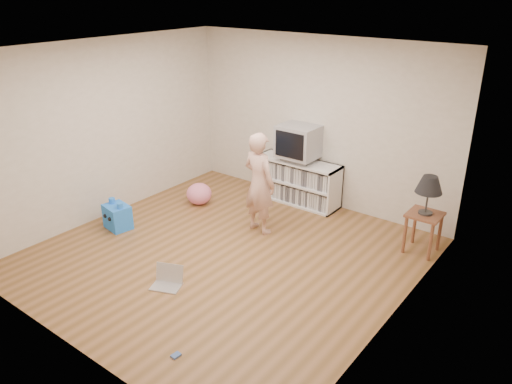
{
  "coord_description": "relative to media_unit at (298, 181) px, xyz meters",
  "views": [
    {
      "loc": [
        3.76,
        -4.28,
        3.31
      ],
      "look_at": [
        0.2,
        0.4,
        0.81
      ],
      "focal_mm": 35.0,
      "sensor_mm": 36.0,
      "label": 1
    }
  ],
  "objects": [
    {
      "name": "media_unit",
      "position": [
        0.0,
        0.0,
        0.0
      ],
      "size": [
        1.4,
        0.45,
        0.7
      ],
      "color": "white",
      "rests_on": "ground"
    },
    {
      "name": "laptop",
      "position": [
        0.1,
        -2.97,
        -0.29
      ],
      "size": [
        0.42,
        0.38,
        0.23
      ],
      "rotation": [
        0.0,
        0.0,
        0.39
      ],
      "color": "silver",
      "rests_on": "ground"
    },
    {
      "name": "dvd_deck",
      "position": [
        -0.0,
        -0.02,
        0.39
      ],
      "size": [
        0.45,
        0.35,
        0.07
      ],
      "primitive_type": "cube",
      "color": "gray",
      "rests_on": "media_unit"
    },
    {
      "name": "side_table",
      "position": [
        2.18,
        -0.39,
        0.07
      ],
      "size": [
        0.42,
        0.42,
        0.55
      ],
      "color": "brown",
      "rests_on": "ground"
    },
    {
      "name": "ground",
      "position": [
        0.19,
        -2.04,
        -0.35
      ],
      "size": [
        4.5,
        4.5,
        0.0
      ],
      "primitive_type": "plane",
      "color": "brown",
      "rests_on": "ground"
    },
    {
      "name": "plush_pink",
      "position": [
        -1.2,
        -1.04,
        -0.18
      ],
      "size": [
        0.43,
        0.43,
        0.34
      ],
      "primitive_type": "ellipsoid",
      "rotation": [
        0.0,
        0.0,
        0.09
      ],
      "color": "pink",
      "rests_on": "ground"
    },
    {
      "name": "playing_cards",
      "position": [
        1.06,
        -3.77,
        -0.34
      ],
      "size": [
        0.07,
        0.1,
        0.02
      ],
      "primitive_type": "cube",
      "rotation": [
        0.0,
        0.0,
        -0.09
      ],
      "color": "#4162AE",
      "rests_on": "ground"
    },
    {
      "name": "person",
      "position": [
        0.12,
        -1.2,
        0.38
      ],
      "size": [
        0.57,
        0.42,
        1.46
      ],
      "primitive_type": "imported",
      "rotation": [
        0.0,
        0.0,
        3.0
      ],
      "color": "#DAA895",
      "rests_on": "ground"
    },
    {
      "name": "ceiling",
      "position": [
        0.19,
        -2.04,
        2.25
      ],
      "size": [
        4.5,
        4.5,
        0.01
      ],
      "primitive_type": "cube",
      "color": "white",
      "rests_on": "walls"
    },
    {
      "name": "plush_blue",
      "position": [
        -1.55,
        -2.38,
        -0.17
      ],
      "size": [
        0.42,
        0.37,
        0.43
      ],
      "rotation": [
        0.0,
        0.0,
        -0.18
      ],
      "color": "#1E76FF",
      "rests_on": "ground"
    },
    {
      "name": "crt_tv",
      "position": [
        -0.0,
        -0.02,
        0.67
      ],
      "size": [
        0.6,
        0.53,
        0.5
      ],
      "color": "#9C9CA0",
      "rests_on": "dvd_deck"
    },
    {
      "name": "walls",
      "position": [
        0.19,
        -2.04,
        0.95
      ],
      "size": [
        4.52,
        4.52,
        2.6
      ],
      "color": "beige",
      "rests_on": "ground"
    },
    {
      "name": "table_lamp",
      "position": [
        2.18,
        -0.39,
        0.59
      ],
      "size": [
        0.34,
        0.34,
        0.52
      ],
      "color": "#333333",
      "rests_on": "side_table"
    }
  ]
}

